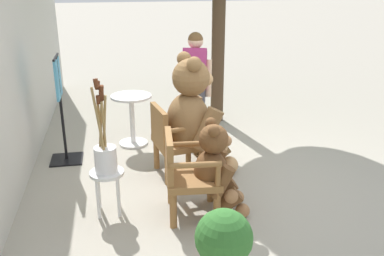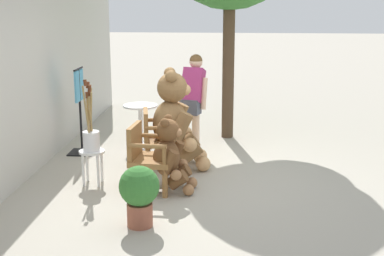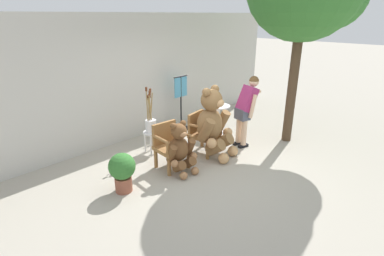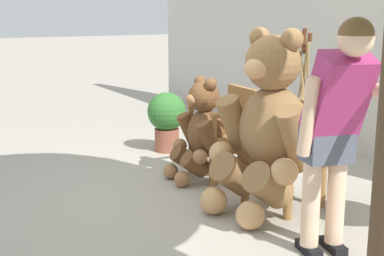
{
  "view_description": "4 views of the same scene",
  "coord_description": "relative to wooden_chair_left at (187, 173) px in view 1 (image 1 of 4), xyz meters",
  "views": [
    {
      "loc": [
        -4.18,
        1.25,
        2.33
      ],
      "look_at": [
        -0.21,
        0.51,
        0.83
      ],
      "focal_mm": 40.0,
      "sensor_mm": 36.0,
      "label": 1
    },
    {
      "loc": [
        -6.93,
        -0.46,
        2.44
      ],
      "look_at": [
        -0.36,
        0.05,
        0.81
      ],
      "focal_mm": 50.0,
      "sensor_mm": 36.0,
      "label": 2
    },
    {
      "loc": [
        -3.88,
        -3.27,
        2.76
      ],
      "look_at": [
        -0.38,
        0.1,
        0.91
      ],
      "focal_mm": 28.0,
      "sensor_mm": 36.0,
      "label": 3
    },
    {
      "loc": [
        3.73,
        -2.19,
        1.57
      ],
      "look_at": [
        -0.26,
        0.1,
        0.57
      ],
      "focal_mm": 50.0,
      "sensor_mm": 36.0,
      "label": 4
    }
  ],
  "objects": [
    {
      "name": "teddy_bear_small",
      "position": [
        -0.01,
        -0.29,
        0.02
      ],
      "size": [
        0.59,
        0.58,
        0.98
      ],
      "color": "brown",
      "rests_on": "ground"
    },
    {
      "name": "teddy_bear_large",
      "position": [
        0.94,
        -0.26,
        0.25
      ],
      "size": [
        0.9,
        0.89,
        1.45
      ],
      "color": "olive",
      "rests_on": "ground"
    },
    {
      "name": "person_visitor",
      "position": [
        1.85,
        -0.43,
        0.45
      ],
      "size": [
        0.83,
        0.48,
        1.54
      ],
      "color": "black",
      "rests_on": "ground"
    },
    {
      "name": "brush_bucket",
      "position": [
        0.17,
        0.77,
        0.2
      ],
      "size": [
        0.22,
        0.22,
        0.95
      ],
      "color": "white",
      "rests_on": "white_stool"
    },
    {
      "name": "potted_plant",
      "position": [
        -1.12,
        -0.09,
        -0.07
      ],
      "size": [
        0.44,
        0.44,
        0.68
      ],
      "color": "brown",
      "rests_on": "ground"
    },
    {
      "name": "clothing_display_stand",
      "position": [
        1.57,
        1.31,
        0.26
      ],
      "size": [
        0.44,
        0.4,
        1.36
      ],
      "color": "black",
      "rests_on": "ground"
    },
    {
      "name": "round_side_table",
      "position": [
        1.96,
        0.43,
        -0.01
      ],
      "size": [
        0.56,
        0.56,
        0.72
      ],
      "color": "white",
      "rests_on": "ground"
    },
    {
      "name": "white_stool",
      "position": [
        0.17,
        0.77,
        -0.11
      ],
      "size": [
        0.34,
        0.34,
        0.46
      ],
      "color": "white",
      "rests_on": "ground"
    },
    {
      "name": "ground_plane",
      "position": [
        0.46,
        -0.61,
        -0.46
      ],
      "size": [
        60.0,
        60.0,
        0.0
      ],
      "primitive_type": "plane",
      "color": "#A8A091"
    },
    {
      "name": "wooden_chair_right",
      "position": [
        0.92,
        -0.0,
        0.0
      ],
      "size": [
        0.64,
        0.61,
        0.86
      ],
      "color": "olive",
      "rests_on": "ground"
    },
    {
      "name": "wooden_chair_left",
      "position": [
        0.0,
        0.0,
        0.0
      ],
      "size": [
        0.6,
        0.57,
        0.86
      ],
      "color": "olive",
      "rests_on": "ground"
    }
  ]
}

